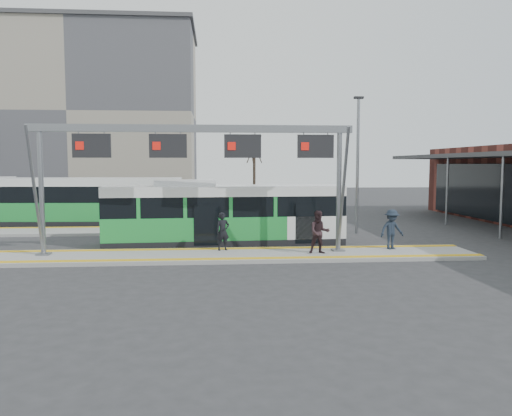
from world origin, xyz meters
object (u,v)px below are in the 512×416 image
(gantry, at_px, (197,151))
(hero_bus, at_px, (224,215))
(passenger_a, at_px, (223,231))
(passenger_c, at_px, (392,229))
(passenger_b, at_px, (319,232))

(gantry, height_order, hero_bus, gantry)
(passenger_a, height_order, passenger_c, passenger_c)
(passenger_a, distance_m, passenger_c, 7.20)
(gantry, xyz_separation_m, hero_bus, (1.13, 3.11, -2.91))
(passenger_b, height_order, passenger_c, passenger_b)
(passenger_c, bearing_deg, gantry, 167.05)
(gantry, distance_m, passenger_a, 3.55)
(hero_bus, distance_m, passenger_b, 5.27)
(passenger_a, bearing_deg, passenger_c, -20.58)
(hero_bus, bearing_deg, passenger_c, -24.85)
(passenger_b, bearing_deg, passenger_c, 16.22)
(hero_bus, distance_m, passenger_a, 2.58)
(gantry, bearing_deg, passenger_b, -6.22)
(passenger_b, relative_size, passenger_c, 1.03)
(gantry, height_order, passenger_c, gantry)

